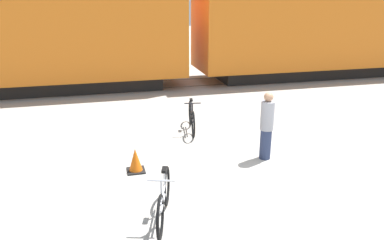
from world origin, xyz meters
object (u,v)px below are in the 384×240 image
(freight_train, at_px, (190,13))
(bicycle_black, at_px, (192,118))
(person_in_grey, at_px, (267,126))
(bicycle_silver, at_px, (164,199))
(traffic_cone, at_px, (136,161))

(freight_train, relative_size, bicycle_black, 29.50)
(person_in_grey, bearing_deg, bicycle_silver, 103.07)
(freight_train, relative_size, bicycle_silver, 30.56)
(bicycle_silver, xyz_separation_m, traffic_cone, (-0.29, 2.03, -0.14))
(bicycle_black, relative_size, traffic_cone, 3.28)
(bicycle_black, distance_m, bicycle_silver, 4.59)
(bicycle_black, height_order, person_in_grey, person_in_grey)
(freight_train, height_order, traffic_cone, freight_train)
(freight_train, relative_size, traffic_cone, 96.86)
(freight_train, distance_m, traffic_cone, 9.41)
(freight_train, distance_m, person_in_grey, 8.70)
(bicycle_black, distance_m, traffic_cone, 2.95)
(bicycle_black, height_order, bicycle_silver, same)
(person_in_grey, height_order, traffic_cone, person_in_grey)
(freight_train, bearing_deg, bicycle_black, -103.39)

